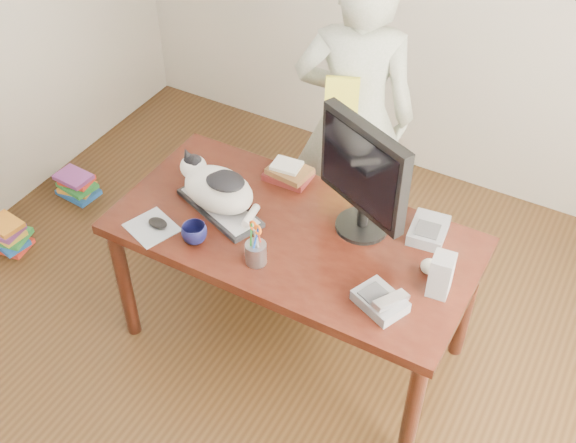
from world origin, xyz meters
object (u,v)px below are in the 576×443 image
Objects in this scene: speaker at (441,275)px; baseball at (429,266)px; mouse at (158,223)px; book_pile_a at (7,235)px; pen_cup at (256,251)px; coffee_mug at (194,233)px; monitor at (363,174)px; calculator at (428,230)px; keyboard at (220,208)px; book_stack at (289,173)px; phone at (381,301)px; desk at (302,245)px; book_pile_b at (77,185)px; person at (354,119)px; cat at (216,187)px.

baseball is at bearing 126.51° from speaker.
book_pile_a is (-1.21, 0.06, -0.68)m from mouse.
pen_cup is 2.07× the size of coffee_mug.
mouse is at bearing -126.89° from monitor.
calculator is (-0.15, 0.29, -0.07)m from speaker.
book_stack reaches higher than keyboard.
phone is at bearing 3.33° from coffee_mug.
desk is 3.37× the size of keyboard.
phone is at bearing -14.07° from book_pile_b.
desk is 0.61m from phone.
baseball is 0.04× the size of person.
monitor is at bearing 37.31° from cat.
coffee_mug is (0.02, -0.22, 0.03)m from keyboard.
book_pile_b is (-1.67, 0.59, -0.74)m from pen_cup.
pen_cup is (0.31, -0.20, 0.05)m from keyboard.
keyboard is at bearing 94.36° from coffee_mug.
keyboard is 1.10× the size of cat.
desk is 0.76m from person.
keyboard reaches higher than book_pile_a.
coffee_mug reaches higher than desk.
cat is (-0.01, 0.00, 0.11)m from keyboard.
person is at bearing 78.14° from book_stack.
phone is 1.16m from person.
baseball is at bearing 6.23° from book_pile_a.
cat is 0.98m from baseball.
mouse is 0.67m from book_stack.
keyboard is 2.50× the size of speaker.
person reaches higher than mouse.
book_stack is at bearing 75.96° from coffee_mug.
cat is 2.27× the size of speaker.
cat reaches higher than speaker.
desk is 0.36m from book_stack.
mouse is (-0.78, -0.42, -0.29)m from monitor.
coffee_mug is 0.46× the size of phone.
calculator is 2.42m from book_pile_a.
person is at bearing 86.59° from mouse.
mouse is 0.40× the size of book_pile_a.
pen_cup is at bearing 3.91° from coffee_mug.
cat is at bearing 48.54° from person.
book_pile_b is (-2.32, 0.29, -0.71)m from baseball.
book_stack is at bearing 162.19° from baseball.
coffee_mug is at bearing -161.60° from baseball.
pen_cup is at bearing 22.76° from mouse.
book_pile_b is at bearing 165.16° from speaker.
desk is at bearing -47.99° from book_stack.
calculator is at bearing 111.16° from baseball.
calculator is (0.57, 0.50, -0.03)m from pen_cup.
book_pile_a is (-1.39, -0.16, -0.68)m from keyboard.
mouse is 1.18m from baseball.
phone is at bearing 98.48° from person.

